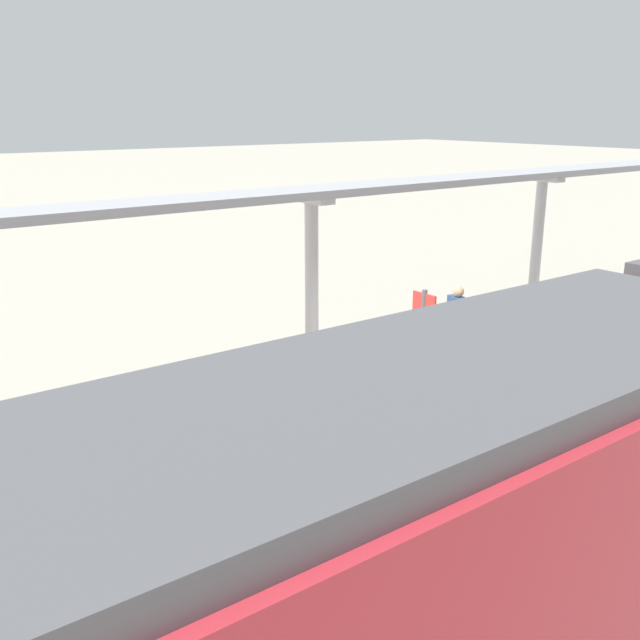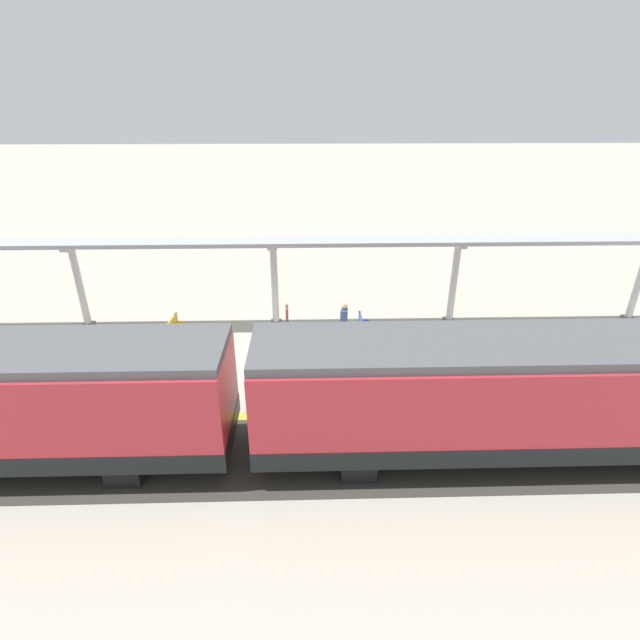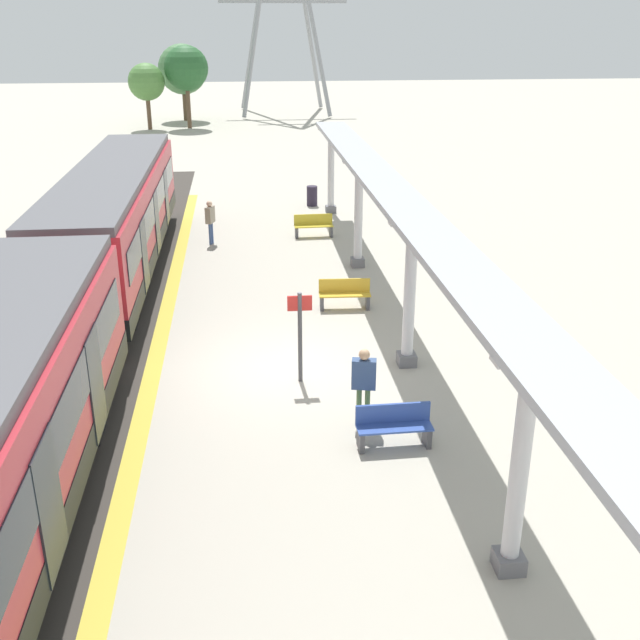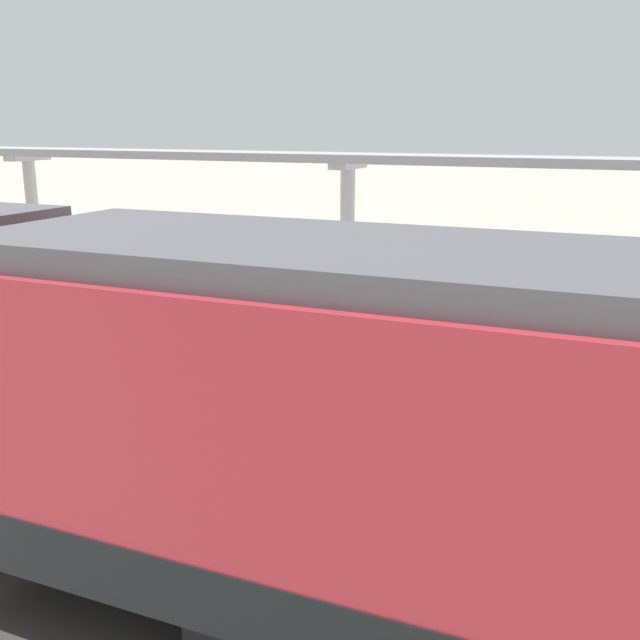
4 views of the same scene
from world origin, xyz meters
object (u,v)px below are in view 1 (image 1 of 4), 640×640
object	(u,v)px
canopy_pillar_third	(312,285)
passenger_by_the_benches	(457,316)
canopy_pillar_second	(537,245)
bench_far_end	(154,411)
bench_near_end	(467,331)
platform_info_sign	(423,336)

from	to	relation	value
canopy_pillar_third	passenger_by_the_benches	bearing A→B (deg)	-119.10
canopy_pillar_second	passenger_by_the_benches	xyz separation A→B (m)	(-1.53, 4.63, -0.78)
canopy_pillar_second	bench_far_end	world-z (taller)	canopy_pillar_second
bench_near_end	passenger_by_the_benches	size ratio (longest dim) A/B	0.88
canopy_pillar_second	bench_near_end	bearing A→B (deg)	105.68
canopy_pillar_second	bench_near_end	size ratio (longest dim) A/B	2.43
canopy_pillar_second	platform_info_sign	bearing A→B (deg)	111.41
bench_near_end	bench_far_end	xyz separation A→B (m)	(0.07, 7.62, 0.00)
passenger_by_the_benches	bench_near_end	bearing A→B (deg)	-61.54
bench_far_end	passenger_by_the_benches	bearing A→B (deg)	-94.59
canopy_pillar_third	platform_info_sign	xyz separation A→B (m)	(-2.66, -0.59, -0.53)
canopy_pillar_second	canopy_pillar_third	world-z (taller)	same
canopy_pillar_third	bench_far_end	world-z (taller)	canopy_pillar_third
bench_near_end	bench_far_end	distance (m)	7.62
canopy_pillar_second	platform_info_sign	distance (m)	7.30
canopy_pillar_second	canopy_pillar_third	xyz separation A→B (m)	(0.00, 7.37, 0.00)
bench_far_end	passenger_by_the_benches	distance (m)	6.80
canopy_pillar_second	platform_info_sign	size ratio (longest dim) A/B	1.66
platform_info_sign	bench_far_end	bearing A→B (deg)	70.01
passenger_by_the_benches	platform_info_sign	bearing A→B (deg)	117.73
canopy_pillar_third	platform_info_sign	distance (m)	2.77
platform_info_sign	bench_near_end	bearing A→B (deg)	-62.06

